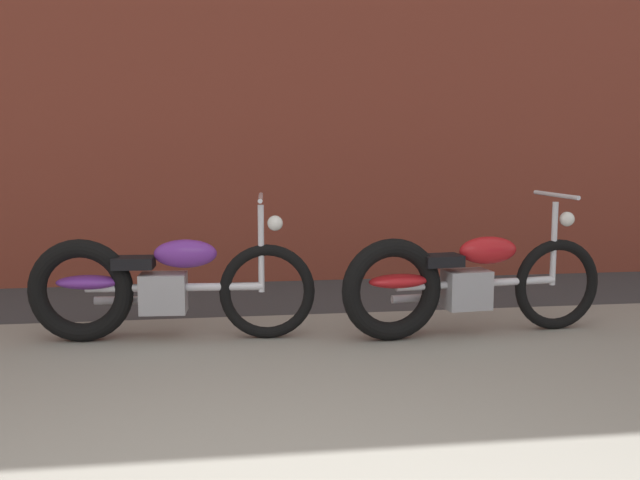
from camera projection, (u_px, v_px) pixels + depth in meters
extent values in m
cube|color=gray|center=(233.00, 390.00, 4.24)|extent=(36.00, 3.50, 0.01)
torus|color=black|center=(267.00, 292.00, 5.29)|extent=(0.68, 0.13, 0.68)
torus|color=black|center=(81.00, 291.00, 5.20)|extent=(0.74, 0.18, 0.73)
cylinder|color=silver|center=(175.00, 287.00, 5.24)|extent=(1.24, 0.14, 0.06)
cube|color=#99999E|center=(163.00, 293.00, 5.24)|extent=(0.33, 0.24, 0.28)
ellipsoid|color=#6B2D93|center=(185.00, 254.00, 5.21)|extent=(0.45, 0.22, 0.20)
ellipsoid|color=#6B2D93|center=(88.00, 282.00, 5.19)|extent=(0.45, 0.21, 0.10)
cube|color=black|center=(134.00, 263.00, 5.20)|extent=(0.29, 0.22, 0.08)
cylinder|color=silver|center=(261.00, 249.00, 5.25)|extent=(0.05, 0.05, 0.62)
cylinder|color=silver|center=(261.00, 198.00, 5.20)|extent=(0.07, 0.58, 0.03)
sphere|color=white|center=(275.00, 223.00, 5.23)|extent=(0.11, 0.11, 0.11)
cylinder|color=silver|center=(133.00, 300.00, 5.38)|extent=(0.55, 0.10, 0.06)
torus|color=black|center=(557.00, 285.00, 5.55)|extent=(0.68, 0.15, 0.68)
torus|color=black|center=(392.00, 290.00, 5.23)|extent=(0.74, 0.20, 0.73)
cylinder|color=silver|center=(477.00, 283.00, 5.38)|extent=(1.23, 0.18, 0.06)
cube|color=#99999E|center=(467.00, 289.00, 5.37)|extent=(0.34, 0.25, 0.28)
ellipsoid|color=red|center=(488.00, 250.00, 5.37)|extent=(0.46, 0.23, 0.20)
ellipsoid|color=red|center=(399.00, 281.00, 5.24)|extent=(0.46, 0.22, 0.10)
cube|color=black|center=(441.00, 260.00, 5.29)|extent=(0.30, 0.23, 0.08)
cylinder|color=silver|center=(554.00, 244.00, 5.49)|extent=(0.05, 0.05, 0.62)
cylinder|color=silver|center=(556.00, 195.00, 5.44)|extent=(0.09, 0.58, 0.03)
sphere|color=white|center=(567.00, 219.00, 5.49)|extent=(0.11, 0.11, 0.11)
cylinder|color=silver|center=(427.00, 298.00, 5.47)|extent=(0.55, 0.12, 0.06)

